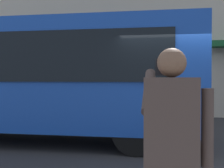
{
  "coord_description": "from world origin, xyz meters",
  "views": [
    {
      "loc": [
        0.22,
        7.18,
        1.62
      ],
      "look_at": [
        1.7,
        -0.81,
        1.48
      ],
      "focal_mm": 50.45,
      "sensor_mm": 36.0,
      "label": 1
    }
  ],
  "objects": [
    {
      "name": "red_bus",
      "position": [
        3.94,
        -0.46,
        1.68
      ],
      "size": [
        9.05,
        2.54,
        3.08
      ],
      "color": "#1947AD",
      "rests_on": "ground_plane"
    },
    {
      "name": "ground_plane",
      "position": [
        0.0,
        0.0,
        0.0
      ],
      "size": [
        60.0,
        60.0,
        0.0
      ],
      "primitive_type": "plane",
      "color": "#2B2B2D"
    },
    {
      "name": "pedestrian_photographer",
      "position": [
        0.21,
        4.78,
        1.14
      ],
      "size": [
        0.53,
        0.52,
        1.7
      ],
      "color": "#1E2347",
      "rests_on": "sidewalk_curb"
    }
  ]
}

